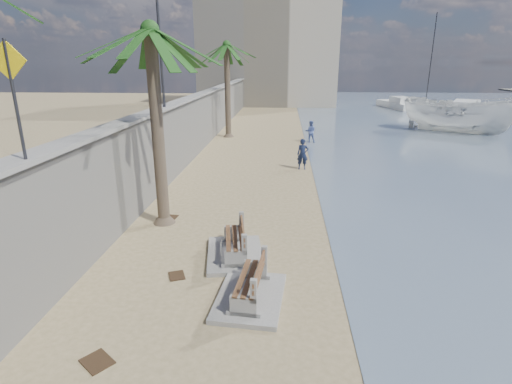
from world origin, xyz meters
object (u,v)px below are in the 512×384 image
object	(u,v)px
sailboat_west	(425,107)
yacht_near	(466,110)
bench_far	(235,243)
palm_mid	(150,32)
person_a	(303,152)
person_b	(310,130)
boat_cruiser	(459,113)
palm_back	(227,46)
yacht_far	(397,105)
bench_near	(250,284)

from	to	relation	value
sailboat_west	yacht_near	bearing A→B (deg)	-36.45
bench_far	palm_mid	world-z (taller)	palm_mid
person_a	palm_mid	bearing A→B (deg)	-123.38
bench_far	person_b	size ratio (longest dim) A/B	1.49
palm_mid	boat_cruiser	distance (m)	28.62
boat_cruiser	palm_back	bearing A→B (deg)	132.15
yacht_near	sailboat_west	world-z (taller)	sailboat_west
palm_mid	yacht_far	xyz separation A→B (m)	(18.56, 39.66, -6.12)
bench_far	boat_cruiser	world-z (taller)	boat_cruiser
person_a	yacht_far	world-z (taller)	person_a
bench_near	yacht_far	world-z (taller)	yacht_far
palm_back	person_a	xyz separation A→B (m)	(5.39, -9.64, -5.76)
bench_far	yacht_near	size ratio (longest dim) A/B	0.22
person_a	yacht_far	distance (m)	34.26
bench_far	palm_back	size ratio (longest dim) A/B	0.34
bench_near	boat_cruiser	xyz separation A→B (m)	(15.13, 25.86, 1.18)
yacht_near	yacht_far	world-z (taller)	same
person_b	palm_mid	bearing A→B (deg)	70.08
palm_mid	yacht_near	bearing A→B (deg)	54.28
bench_near	palm_back	xyz separation A→B (m)	(-3.61, 22.43, 6.29)
person_a	person_b	distance (m)	7.88
palm_mid	boat_cruiser	xyz separation A→B (m)	(18.67, 21.14, -4.87)
person_a	sailboat_west	distance (m)	33.94
person_a	person_b	world-z (taller)	person_a
palm_back	yacht_far	world-z (taller)	palm_back
palm_back	sailboat_west	xyz separation A→B (m)	(21.56, 20.19, -6.35)
bench_near	sailboat_west	world-z (taller)	sailboat_west
palm_mid	palm_back	bearing A→B (deg)	90.24
palm_back	yacht_far	size ratio (longest dim) A/B	0.98
yacht_far	sailboat_west	distance (m)	3.41
bench_near	palm_back	bearing A→B (deg)	99.15
person_a	bench_near	bearing A→B (deg)	-97.90
boat_cruiser	palm_mid	bearing A→B (deg)	170.33
palm_back	boat_cruiser	xyz separation A→B (m)	(18.74, 3.43, -5.11)
bench_near	boat_cruiser	world-z (taller)	boat_cruiser
boat_cruiser	sailboat_west	distance (m)	17.04
bench_far	palm_mid	bearing A→B (deg)	139.48
person_b	boat_cruiser	world-z (taller)	boat_cruiser
person_a	boat_cruiser	world-z (taller)	boat_cruiser
boat_cruiser	yacht_far	size ratio (longest dim) A/B	0.51
palm_mid	yacht_near	size ratio (longest dim) A/B	0.64
palm_mid	sailboat_west	size ratio (longest dim) A/B	0.67
bench_far	boat_cruiser	distance (m)	28.42
person_b	boat_cruiser	size ratio (longest dim) A/B	0.44
palm_back	person_a	size ratio (longest dim) A/B	4.04
person_b	boat_cruiser	distance (m)	13.56
palm_mid	boat_cruiser	bearing A→B (deg)	48.55
person_a	sailboat_west	bearing A→B (deg)	61.53
person_a	bench_far	bearing A→B (deg)	-102.91
yacht_near	sailboat_west	size ratio (longest dim) A/B	1.05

